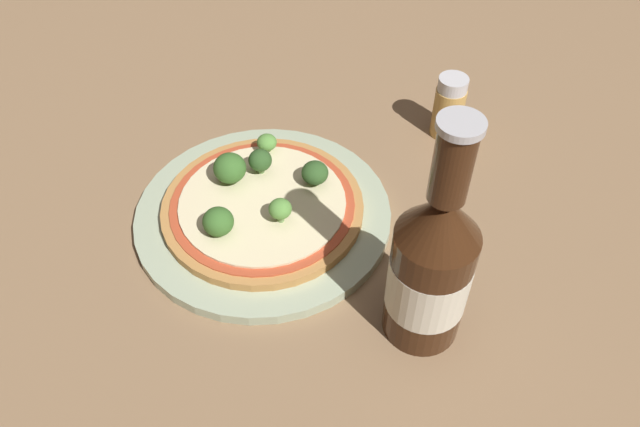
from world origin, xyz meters
The scene contains 11 objects.
ground_plane centered at (0.00, 0.00, 0.00)m, with size 3.00×3.00×0.00m, color #846647.
plate centered at (0.00, 0.00, 0.01)m, with size 0.27×0.27×0.01m.
pizza centered at (0.00, 0.00, 0.02)m, with size 0.21×0.21×0.01m.
broccoli_floret_0 centered at (0.05, 0.04, 0.04)m, with size 0.03×0.03×0.03m.
broccoli_floret_1 centered at (0.03, -0.02, 0.04)m, with size 0.02×0.02×0.03m.
broccoli_floret_2 centered at (-0.01, 0.04, 0.04)m, with size 0.03×0.03×0.03m.
broccoli_floret_3 centered at (-0.03, -0.05, 0.04)m, with size 0.03×0.03×0.03m.
broccoli_floret_4 centered at (-0.04, 0.02, 0.04)m, with size 0.03×0.03×0.03m.
broccoli_floret_5 centered at (-0.02, 0.08, 0.04)m, with size 0.02×0.02×0.02m.
beer_bottle centered at (0.18, -0.09, 0.09)m, with size 0.07×0.07×0.24m.
pepper_shaker centered at (0.17, 0.19, 0.04)m, with size 0.04×0.04×0.08m.
Camera 1 is at (0.16, -0.43, 0.49)m, focal length 35.00 mm.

